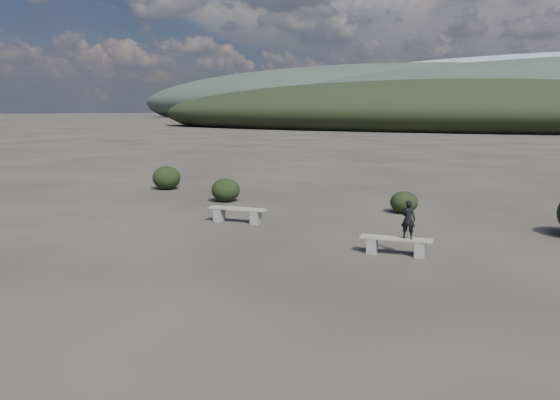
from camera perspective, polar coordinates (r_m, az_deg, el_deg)
The scene contains 7 objects.
ground at distance 10.42m, azimuth -7.88°, elevation -8.88°, with size 1200.00×1200.00×0.00m, color #2B2721.
bench_left at distance 15.99m, azimuth -4.49°, elevation -1.43°, with size 1.79×0.69×0.44m.
bench_right at distance 12.67m, azimuth 12.00°, elevation -4.56°, with size 1.64×0.65×0.40m.
seated_person at distance 12.51m, azimuth 13.24°, elevation -1.98°, with size 0.32×0.21×0.88m, color black.
shrub_a at distance 19.71m, azimuth -5.70°, elevation 1.05°, with size 1.03×1.03×0.84m, color black.
shrub_c at distance 17.86m, azimuth 12.84°, elevation -0.23°, with size 0.88×0.88×0.70m, color black.
shrub_f at distance 23.18m, azimuth -11.77°, elevation 2.30°, with size 1.15×1.15×0.97m, color black.
Camera 1 is at (6.22, -7.71, 3.23)m, focal length 35.00 mm.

